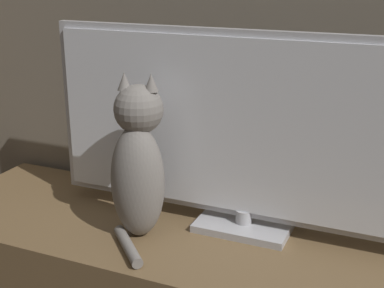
# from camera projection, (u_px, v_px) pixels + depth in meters

# --- Properties ---
(tv) EXTENTS (1.11, 0.15, 0.53)m
(tv) POSITION_uv_depth(u_px,v_px,m) (247.00, 132.00, 1.37)
(tv) COLOR #B7B7BC
(tv) RESTS_ON tv_stand
(cat) EXTENTS (0.17, 0.26, 0.43)m
(cat) POSITION_uv_depth(u_px,v_px,m) (138.00, 164.00, 1.37)
(cat) COLOR gray
(cat) RESTS_ON tv_stand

